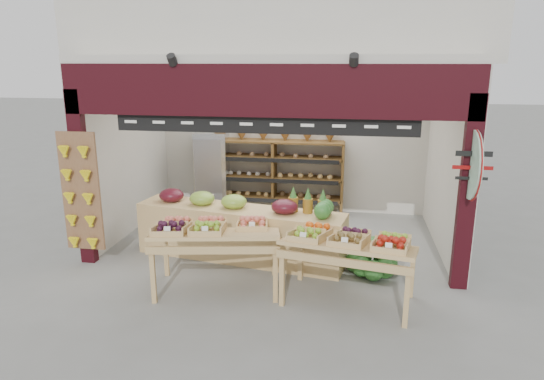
{
  "coord_description": "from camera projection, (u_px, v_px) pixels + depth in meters",
  "views": [
    {
      "loc": [
        1.21,
        -7.53,
        3.04
      ],
      "look_at": [
        -0.0,
        -0.2,
        1.05
      ],
      "focal_mm": 32.0,
      "sensor_mm": 36.0,
      "label": 1
    }
  ],
  "objects": [
    {
      "name": "watermelon_pile",
      "position": [
        371.0,
        260.0,
        7.12
      ],
      "size": [
        0.78,
        0.74,
        0.56
      ],
      "color": "#1C531B",
      "rests_on": "ground"
    },
    {
      "name": "mid_counter",
      "position": [
        239.0,
        231.0,
        7.6
      ],
      "size": [
        3.37,
        1.21,
        1.05
      ],
      "color": "tan",
      "rests_on": "ground"
    },
    {
      "name": "ground",
      "position": [
        274.0,
        247.0,
        8.16
      ],
      "size": [
        60.0,
        60.0,
        0.0
      ],
      "primitive_type": "plane",
      "color": "slate",
      "rests_on": "ground"
    },
    {
      "name": "refrigerator",
      "position": [
        213.0,
        172.0,
        9.99
      ],
      "size": [
        0.71,
        0.71,
        1.65
      ],
      "primitive_type": "cube",
      "rotation": [
        0.0,
        0.0,
        0.11
      ],
      "color": "silver",
      "rests_on": "ground"
    },
    {
      "name": "shop_structure",
      "position": [
        289.0,
        10.0,
        8.68
      ],
      "size": [
        6.36,
        5.12,
        5.4
      ],
      "color": "beige",
      "rests_on": "ground"
    },
    {
      "name": "gift_sign",
      "position": [
        472.0,
        165.0,
        6.18
      ],
      "size": [
        0.04,
        0.93,
        0.92
      ],
      "color": "#B2DFC3",
      "rests_on": "ground"
    },
    {
      "name": "display_table_left",
      "position": [
        208.0,
        230.0,
        6.51
      ],
      "size": [
        1.82,
        1.22,
        1.07
      ],
      "color": "tan",
      "rests_on": "ground"
    },
    {
      "name": "display_table_right",
      "position": [
        350.0,
        242.0,
        6.12
      ],
      "size": [
        1.79,
        1.21,
        1.05
      ],
      "color": "tan",
      "rests_on": "ground"
    },
    {
      "name": "cardboard_stack",
      "position": [
        215.0,
        216.0,
        9.05
      ],
      "size": [
        1.01,
        0.78,
        0.63
      ],
      "color": "beige",
      "rests_on": "ground"
    },
    {
      "name": "back_shelving",
      "position": [
        274.0,
        158.0,
        9.79
      ],
      "size": [
        2.82,
        0.46,
        1.76
      ],
      "color": "brown",
      "rests_on": "ground"
    },
    {
      "name": "banana_board",
      "position": [
        80.0,
        195.0,
        7.18
      ],
      "size": [
        0.6,
        0.15,
        1.8
      ],
      "color": "brown",
      "rests_on": "ground"
    }
  ]
}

